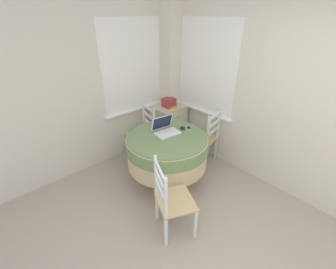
{
  "coord_description": "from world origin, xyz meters",
  "views": [
    {
      "loc": [
        -0.95,
        -0.43,
        2.25
      ],
      "look_at": [
        0.95,
        1.7,
        0.69
      ],
      "focal_mm": 24.0,
      "sensor_mm": 36.0,
      "label": 1
    }
  ],
  "objects_px": {
    "dining_chair_camera_near": "(172,200)",
    "book_on_cabinet": "(170,106)",
    "round_dining_table": "(167,149)",
    "computer_mouse": "(183,128)",
    "laptop": "(166,129)",
    "dining_chair_near_back_window": "(143,133)",
    "corner_cabinet": "(169,125)",
    "cell_phone": "(189,128)",
    "storage_box": "(169,102)",
    "dining_chair_near_right_window": "(205,138)"
  },
  "relations": [
    {
      "from": "dining_chair_camera_near",
      "to": "book_on_cabinet",
      "type": "relative_size",
      "value": 3.7
    },
    {
      "from": "round_dining_table",
      "to": "computer_mouse",
      "type": "xyz_separation_m",
      "value": [
        0.31,
        0.01,
        0.21
      ]
    },
    {
      "from": "laptop",
      "to": "dining_chair_near_back_window",
      "type": "relative_size",
      "value": 0.39
    },
    {
      "from": "corner_cabinet",
      "to": "cell_phone",
      "type": "bearing_deg",
      "value": -114.06
    },
    {
      "from": "cell_phone",
      "to": "dining_chair_near_back_window",
      "type": "bearing_deg",
      "value": 106.05
    },
    {
      "from": "cell_phone",
      "to": "dining_chair_camera_near",
      "type": "height_order",
      "value": "dining_chair_camera_near"
    },
    {
      "from": "storage_box",
      "to": "round_dining_table",
      "type": "bearing_deg",
      "value": -133.17
    },
    {
      "from": "cell_phone",
      "to": "dining_chair_near_back_window",
      "type": "relative_size",
      "value": 0.14
    },
    {
      "from": "corner_cabinet",
      "to": "dining_chair_near_right_window",
      "type": "bearing_deg",
      "value": -87.48
    },
    {
      "from": "dining_chair_camera_near",
      "to": "corner_cabinet",
      "type": "xyz_separation_m",
      "value": [
        1.31,
        1.51,
        -0.06
      ]
    },
    {
      "from": "computer_mouse",
      "to": "corner_cabinet",
      "type": "xyz_separation_m",
      "value": [
        0.49,
        0.84,
        -0.41
      ]
    },
    {
      "from": "round_dining_table",
      "to": "dining_chair_near_back_window",
      "type": "relative_size",
      "value": 1.22
    },
    {
      "from": "computer_mouse",
      "to": "cell_phone",
      "type": "bearing_deg",
      "value": -20.53
    },
    {
      "from": "round_dining_table",
      "to": "corner_cabinet",
      "type": "height_order",
      "value": "round_dining_table"
    },
    {
      "from": "cell_phone",
      "to": "storage_box",
      "type": "distance_m",
      "value": 0.92
    },
    {
      "from": "corner_cabinet",
      "to": "book_on_cabinet",
      "type": "distance_m",
      "value": 0.4
    },
    {
      "from": "laptop",
      "to": "computer_mouse",
      "type": "bearing_deg",
      "value": -21.33
    },
    {
      "from": "computer_mouse",
      "to": "book_on_cabinet",
      "type": "xyz_separation_m",
      "value": [
        0.47,
        0.79,
        -0.02
      ]
    },
    {
      "from": "cell_phone",
      "to": "corner_cabinet",
      "type": "height_order",
      "value": "cell_phone"
    },
    {
      "from": "round_dining_table",
      "to": "laptop",
      "type": "xyz_separation_m",
      "value": [
        0.07,
        0.11,
        0.24
      ]
    },
    {
      "from": "dining_chair_camera_near",
      "to": "storage_box",
      "type": "height_order",
      "value": "dining_chair_camera_near"
    },
    {
      "from": "dining_chair_near_right_window",
      "to": "corner_cabinet",
      "type": "distance_m",
      "value": 0.86
    },
    {
      "from": "dining_chair_camera_near",
      "to": "computer_mouse",
      "type": "bearing_deg",
      "value": 38.94
    },
    {
      "from": "cell_phone",
      "to": "storage_box",
      "type": "xyz_separation_m",
      "value": [
        0.37,
        0.84,
        0.06
      ]
    },
    {
      "from": "laptop",
      "to": "dining_chair_near_right_window",
      "type": "distance_m",
      "value": 0.86
    },
    {
      "from": "dining_chair_near_right_window",
      "to": "dining_chair_camera_near",
      "type": "distance_m",
      "value": 1.49
    },
    {
      "from": "laptop",
      "to": "dining_chair_near_right_window",
      "type": "relative_size",
      "value": 0.39
    },
    {
      "from": "dining_chair_near_right_window",
      "to": "storage_box",
      "type": "distance_m",
      "value": 0.92
    },
    {
      "from": "cell_phone",
      "to": "book_on_cabinet",
      "type": "distance_m",
      "value": 0.91
    },
    {
      "from": "dining_chair_near_right_window",
      "to": "cell_phone",
      "type": "bearing_deg",
      "value": -177.58
    },
    {
      "from": "laptop",
      "to": "dining_chair_camera_near",
      "type": "xyz_separation_m",
      "value": [
        -0.58,
        -0.76,
        -0.38
      ]
    },
    {
      "from": "computer_mouse",
      "to": "corner_cabinet",
      "type": "height_order",
      "value": "computer_mouse"
    },
    {
      "from": "round_dining_table",
      "to": "corner_cabinet",
      "type": "bearing_deg",
      "value": 47.12
    },
    {
      "from": "cell_phone",
      "to": "dining_chair_camera_near",
      "type": "relative_size",
      "value": 0.14
    },
    {
      "from": "dining_chair_near_back_window",
      "to": "book_on_cabinet",
      "type": "xyz_separation_m",
      "value": [
        0.61,
        -0.0,
        0.34
      ]
    },
    {
      "from": "laptop",
      "to": "computer_mouse",
      "type": "xyz_separation_m",
      "value": [
        0.24,
        -0.09,
        -0.03
      ]
    },
    {
      "from": "storage_box",
      "to": "book_on_cabinet",
      "type": "xyz_separation_m",
      "value": [
        0.01,
        -0.01,
        -0.06
      ]
    },
    {
      "from": "cell_phone",
      "to": "corner_cabinet",
      "type": "relative_size",
      "value": 0.17
    },
    {
      "from": "dining_chair_near_back_window",
      "to": "cell_phone",
      "type": "bearing_deg",
      "value": -73.95
    },
    {
      "from": "corner_cabinet",
      "to": "book_on_cabinet",
      "type": "xyz_separation_m",
      "value": [
        -0.02,
        -0.05,
        0.4
      ]
    },
    {
      "from": "cell_phone",
      "to": "corner_cabinet",
      "type": "bearing_deg",
      "value": 65.94
    },
    {
      "from": "storage_box",
      "to": "computer_mouse",
      "type": "bearing_deg",
      "value": -119.69
    },
    {
      "from": "computer_mouse",
      "to": "book_on_cabinet",
      "type": "height_order",
      "value": "computer_mouse"
    },
    {
      "from": "dining_chair_near_right_window",
      "to": "corner_cabinet",
      "type": "relative_size",
      "value": 1.21
    },
    {
      "from": "corner_cabinet",
      "to": "storage_box",
      "type": "relative_size",
      "value": 3.92
    },
    {
      "from": "computer_mouse",
      "to": "corner_cabinet",
      "type": "distance_m",
      "value": 1.06
    },
    {
      "from": "dining_chair_camera_near",
      "to": "storage_box",
      "type": "xyz_separation_m",
      "value": [
        1.28,
        1.47,
        0.4
      ]
    },
    {
      "from": "round_dining_table",
      "to": "storage_box",
      "type": "relative_size",
      "value": 5.81
    },
    {
      "from": "corner_cabinet",
      "to": "laptop",
      "type": "bearing_deg",
      "value": -134.22
    },
    {
      "from": "dining_chair_camera_near",
      "to": "book_on_cabinet",
      "type": "xyz_separation_m",
      "value": [
        1.29,
        1.46,
        0.34
      ]
    }
  ]
}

